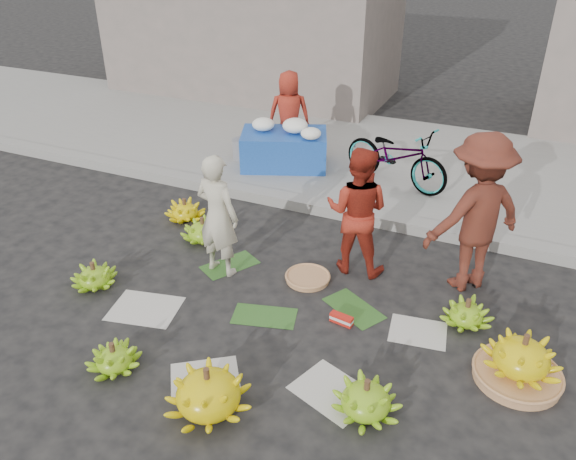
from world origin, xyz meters
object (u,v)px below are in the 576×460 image
at_px(banana_bunch_0, 94,276).
at_px(flower_table, 285,147).
at_px(banana_bunch_4, 521,360).
at_px(vendor_cream, 218,216).
at_px(bicycle, 396,156).

relative_size(banana_bunch_0, flower_table, 0.40).
bearing_deg(banana_bunch_4, vendor_cream, 172.10).
xyz_separation_m(banana_bunch_0, bicycle, (2.37, 3.77, 0.43)).
bearing_deg(banana_bunch_0, banana_bunch_4, 5.13).
height_order(vendor_cream, bicycle, vendor_cream).
xyz_separation_m(banana_bunch_4, vendor_cream, (-3.28, 0.46, 0.49)).
relative_size(flower_table, bicycle, 0.90).
distance_m(banana_bunch_0, flower_table, 3.79).
bearing_deg(banana_bunch_4, banana_bunch_0, -174.87).
xyz_separation_m(banana_bunch_4, bicycle, (-2.02, 3.37, 0.34)).
bearing_deg(banana_bunch_4, flower_table, 138.56).
bearing_deg(vendor_cream, banana_bunch_0, 44.63).
bearing_deg(vendor_cream, banana_bunch_4, 179.32).
bearing_deg(bicycle, banana_bunch_0, 166.16).
relative_size(banana_bunch_4, vendor_cream, 0.61).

